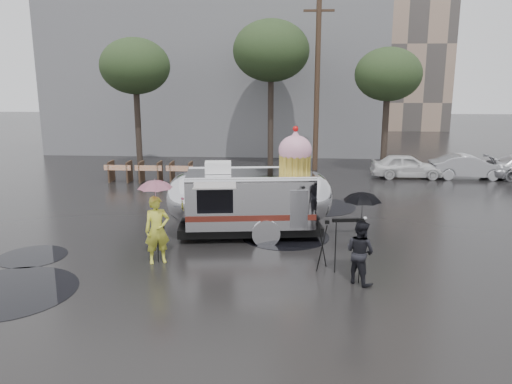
# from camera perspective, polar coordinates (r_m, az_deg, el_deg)

# --- Properties ---
(ground) EXTENTS (120.00, 120.00, 0.00)m
(ground) POSITION_cam_1_polar(r_m,az_deg,el_deg) (14.13, -1.15, -7.39)
(ground) COLOR black
(ground) RESTS_ON ground
(puddles) EXTENTS (10.71, 11.67, 0.01)m
(puddles) POSITION_cam_1_polar(r_m,az_deg,el_deg) (15.45, -6.69, -5.68)
(puddles) COLOR black
(puddles) RESTS_ON ground
(grey_building) EXTENTS (22.00, 12.00, 13.00)m
(grey_building) POSITION_cam_1_polar(r_m,az_deg,el_deg) (37.61, -3.96, 15.27)
(grey_building) COLOR slate
(grey_building) RESTS_ON ground
(utility_pole) EXTENTS (1.60, 0.28, 9.00)m
(utility_pole) POSITION_cam_1_polar(r_m,az_deg,el_deg) (27.23, 7.00, 12.18)
(utility_pole) COLOR #473323
(utility_pole) RESTS_ON ground
(tree_left) EXTENTS (3.64, 3.64, 6.95)m
(tree_left) POSITION_cam_1_polar(r_m,az_deg,el_deg) (27.48, -13.66, 13.73)
(tree_left) COLOR #382D26
(tree_left) RESTS_ON ground
(tree_mid) EXTENTS (4.20, 4.20, 8.03)m
(tree_mid) POSITION_cam_1_polar(r_m,az_deg,el_deg) (28.27, 1.73, 15.78)
(tree_mid) COLOR #382D26
(tree_mid) RESTS_ON ground
(tree_right) EXTENTS (3.36, 3.36, 6.42)m
(tree_right) POSITION_cam_1_polar(r_m,az_deg,el_deg) (26.63, 14.86, 12.79)
(tree_right) COLOR #382D26
(tree_right) RESTS_ON ground
(barricade_row) EXTENTS (4.30, 0.80, 1.00)m
(barricade_row) POSITION_cam_1_polar(r_m,az_deg,el_deg) (24.54, -11.97, 2.31)
(barricade_row) COLOR #473323
(barricade_row) RESTS_ON ground
(parked_cars) EXTENTS (13.20, 1.90, 1.50)m
(parked_cars) POSITION_cam_1_polar(r_m,az_deg,el_deg) (27.63, 26.59, 2.80)
(parked_cars) COLOR silver
(parked_cars) RESTS_ON ground
(airstream_trailer) EXTENTS (6.54, 3.02, 3.54)m
(airstream_trailer) POSITION_cam_1_polar(r_m,az_deg,el_deg) (15.67, -0.43, -0.61)
(airstream_trailer) COLOR silver
(airstream_trailer) RESTS_ON ground
(person_left) EXTENTS (0.79, 0.68, 1.84)m
(person_left) POSITION_cam_1_polar(r_m,az_deg,el_deg) (13.67, -11.23, -4.28)
(person_left) COLOR #CED13C
(person_left) RESTS_ON ground
(umbrella_pink) EXTENTS (1.13, 1.13, 2.32)m
(umbrella_pink) POSITION_cam_1_polar(r_m,az_deg,el_deg) (13.41, -11.42, -0.14)
(umbrella_pink) COLOR pink
(umbrella_pink) RESTS_ON ground
(person_right) EXTENTS (0.84, 0.83, 1.58)m
(person_right) POSITION_cam_1_polar(r_m,az_deg,el_deg) (12.40, 11.80, -6.74)
(person_right) COLOR black
(person_right) RESTS_ON ground
(umbrella_black) EXTENTS (1.11, 1.11, 2.31)m
(umbrella_black) POSITION_cam_1_polar(r_m,az_deg,el_deg) (12.07, 12.04, -1.64)
(umbrella_black) COLOR black
(umbrella_black) RESTS_ON ground
(tripod) EXTENTS (0.52, 0.57, 1.36)m
(tripod) POSITION_cam_1_polar(r_m,az_deg,el_deg) (13.06, 8.07, -5.61)
(tripod) COLOR black
(tripod) RESTS_ON ground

